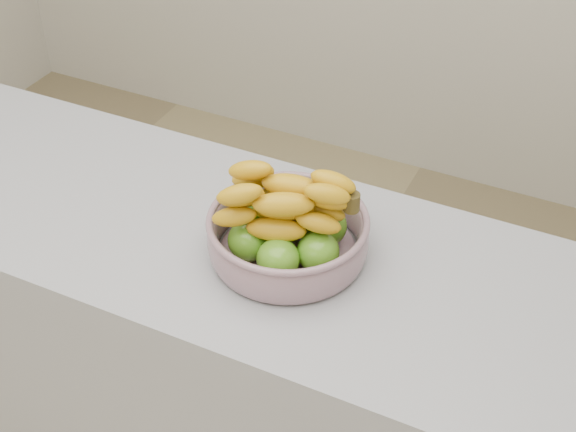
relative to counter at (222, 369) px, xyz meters
name	(u,v)px	position (x,y,z in m)	size (l,w,h in m)	color
counter	(222,369)	(0.00, 0.00, 0.00)	(2.00, 0.60, 0.90)	#9A9BA2
fruit_bowl	(288,230)	(0.18, 0.00, 0.52)	(0.33, 0.33, 0.20)	#8C9BA8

